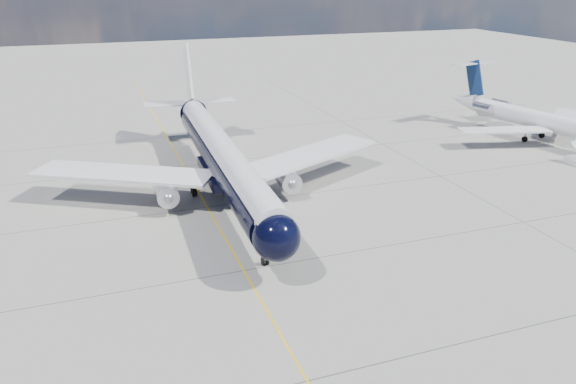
% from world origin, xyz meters
% --- Properties ---
extents(ground, '(320.00, 320.00, 0.00)m').
position_xyz_m(ground, '(0.00, 30.00, 0.00)').
color(ground, gray).
rests_on(ground, ground).
extents(taxiway_centerline, '(0.16, 160.00, 0.01)m').
position_xyz_m(taxiway_centerline, '(0.00, 25.00, 0.00)').
color(taxiway_centerline, '#F2B40C').
rests_on(taxiway_centerline, ground).
extents(main_airliner, '(41.99, 51.09, 14.77)m').
position_xyz_m(main_airliner, '(2.66, 29.01, 4.58)').
color(main_airliner, black).
rests_on(main_airliner, ground).
extents(regional_jet, '(27.00, 31.49, 10.75)m').
position_xyz_m(regional_jet, '(52.79, 35.37, 3.39)').
color(regional_jet, silver).
rests_on(regional_jet, ground).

